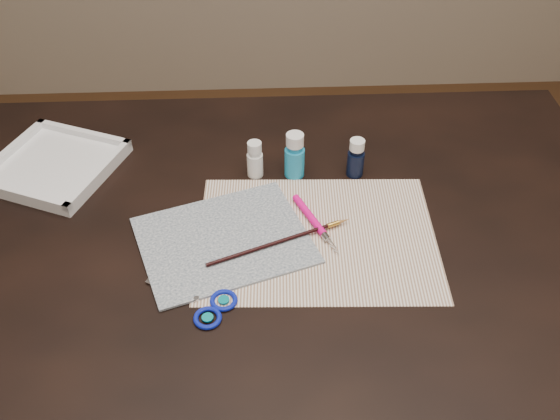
{
  "coord_description": "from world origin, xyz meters",
  "views": [
    {
      "loc": [
        -0.04,
        -0.8,
        1.51
      ],
      "look_at": [
        0.0,
        0.0,
        0.8
      ],
      "focal_mm": 40.0,
      "sensor_mm": 36.0,
      "label": 1
    }
  ],
  "objects_px": {
    "canvas": "(224,240)",
    "paint_bottle_cyan": "(295,155)",
    "palette_tray": "(54,164)",
    "paper": "(317,237)",
    "paint_bottle_white": "(255,159)",
    "scissors": "(186,297)",
    "paint_bottle_navy": "(356,158)"
  },
  "relations": [
    {
      "from": "paper",
      "to": "canvas",
      "type": "relative_size",
      "value": 1.47
    },
    {
      "from": "paint_bottle_cyan",
      "to": "scissors",
      "type": "xyz_separation_m",
      "value": [
        -0.19,
        -0.31,
        -0.04
      ]
    },
    {
      "from": "canvas",
      "to": "paint_bottle_white",
      "type": "bearing_deg",
      "value": 72.72
    },
    {
      "from": "paper",
      "to": "paint_bottle_cyan",
      "type": "xyz_separation_m",
      "value": [
        -0.03,
        0.18,
        0.05
      ]
    },
    {
      "from": "paper",
      "to": "palette_tray",
      "type": "relative_size",
      "value": 1.87
    },
    {
      "from": "canvas",
      "to": "palette_tray",
      "type": "bearing_deg",
      "value": 147.12
    },
    {
      "from": "paper",
      "to": "paint_bottle_white",
      "type": "distance_m",
      "value": 0.21
    },
    {
      "from": "paper",
      "to": "scissors",
      "type": "height_order",
      "value": "scissors"
    },
    {
      "from": "scissors",
      "to": "palette_tray",
      "type": "xyz_separation_m",
      "value": [
        -0.28,
        0.35,
        0.01
      ]
    },
    {
      "from": "paint_bottle_white",
      "to": "paint_bottle_navy",
      "type": "bearing_deg",
      "value": -2.15
    },
    {
      "from": "canvas",
      "to": "paint_bottle_navy",
      "type": "xyz_separation_m",
      "value": [
        0.25,
        0.18,
        0.04
      ]
    },
    {
      "from": "paint_bottle_white",
      "to": "paint_bottle_navy",
      "type": "height_order",
      "value": "paint_bottle_navy"
    },
    {
      "from": "paper",
      "to": "paint_bottle_white",
      "type": "bearing_deg",
      "value": 120.15
    },
    {
      "from": "canvas",
      "to": "palette_tray",
      "type": "relative_size",
      "value": 1.28
    },
    {
      "from": "canvas",
      "to": "paper",
      "type": "bearing_deg",
      "value": 1.53
    },
    {
      "from": "paint_bottle_white",
      "to": "scissors",
      "type": "relative_size",
      "value": 0.44
    },
    {
      "from": "scissors",
      "to": "palette_tray",
      "type": "bearing_deg",
      "value": -22.68
    },
    {
      "from": "paper",
      "to": "canvas",
      "type": "xyz_separation_m",
      "value": [
        -0.16,
        -0.0,
        0.0
      ]
    },
    {
      "from": "scissors",
      "to": "palette_tray",
      "type": "relative_size",
      "value": 0.77
    },
    {
      "from": "paint_bottle_cyan",
      "to": "palette_tray",
      "type": "bearing_deg",
      "value": 175.55
    },
    {
      "from": "paper",
      "to": "paint_bottle_cyan",
      "type": "distance_m",
      "value": 0.19
    },
    {
      "from": "paint_bottle_cyan",
      "to": "paint_bottle_navy",
      "type": "height_order",
      "value": "paint_bottle_cyan"
    },
    {
      "from": "paper",
      "to": "paint_bottle_cyan",
      "type": "relative_size",
      "value": 4.4
    },
    {
      "from": "palette_tray",
      "to": "paint_bottle_cyan",
      "type": "bearing_deg",
      "value": -4.45
    },
    {
      "from": "paint_bottle_white",
      "to": "paint_bottle_cyan",
      "type": "height_order",
      "value": "paint_bottle_cyan"
    },
    {
      "from": "paint_bottle_white",
      "to": "paint_bottle_cyan",
      "type": "bearing_deg",
      "value": -2.29
    },
    {
      "from": "paper",
      "to": "paint_bottle_navy",
      "type": "height_order",
      "value": "paint_bottle_navy"
    },
    {
      "from": "paint_bottle_cyan",
      "to": "paint_bottle_white",
      "type": "bearing_deg",
      "value": 177.71
    },
    {
      "from": "canvas",
      "to": "paint_bottle_navy",
      "type": "relative_size",
      "value": 3.52
    },
    {
      "from": "paint_bottle_white",
      "to": "scissors",
      "type": "xyz_separation_m",
      "value": [
        -0.11,
        -0.31,
        -0.03
      ]
    },
    {
      "from": "canvas",
      "to": "paint_bottle_white",
      "type": "distance_m",
      "value": 0.2
    },
    {
      "from": "canvas",
      "to": "paint_bottle_cyan",
      "type": "distance_m",
      "value": 0.23
    }
  ]
}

